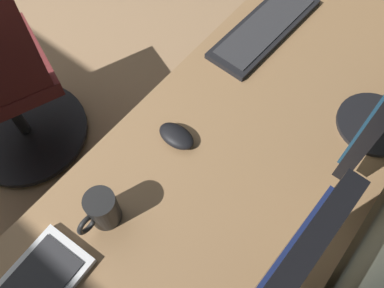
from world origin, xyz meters
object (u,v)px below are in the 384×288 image
(coffee_mug, at_px, (102,210))
(keyboard_spare, at_px, (265,28))
(drawer_pedestal, at_px, (192,272))
(mouse_main, at_px, (176,136))

(coffee_mug, bearing_deg, keyboard_spare, -177.10)
(coffee_mug, bearing_deg, drawer_pedestal, 115.18)
(keyboard_spare, relative_size, coffee_mug, 3.76)
(coffee_mug, bearing_deg, mouse_main, -179.19)
(keyboard_spare, height_order, mouse_main, mouse_main)
(keyboard_spare, xyz_separation_m, coffee_mug, (0.75, 0.04, 0.04))
(drawer_pedestal, xyz_separation_m, coffee_mug, (0.09, -0.19, 0.43))
(mouse_main, relative_size, coffee_mug, 0.92)
(drawer_pedestal, height_order, mouse_main, mouse_main)
(mouse_main, height_order, coffee_mug, coffee_mug)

